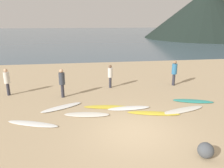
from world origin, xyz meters
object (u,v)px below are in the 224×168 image
Objects in this scene: surfboard_5 at (154,113)px; surfboard_4 at (129,108)px; surfboard_2 at (87,114)px; beach_rock_near at (206,150)px; surfboard_0 at (33,124)px; person_0 at (62,81)px; surfboard_3 at (107,107)px; surfboard_6 at (182,110)px; person_1 at (7,80)px; person_2 at (110,74)px; surfboard_7 at (193,101)px; person_3 at (174,71)px; surfboard_1 at (62,107)px.

surfboard_4 is at bearing 158.82° from surfboard_5.
surfboard_2 is 4.10× the size of beach_rock_near.
person_0 is at bearing 93.03° from surfboard_0.
surfboard_3 is at bearing 160.17° from surfboard_4.
surfboard_3 is at bearing 166.62° from surfboard_5.
surfboard_6 is 7.07m from person_0.
surfboard_2 is 1.32× the size of person_1.
surfboard_4 reaches higher than surfboard_3.
surfboard_3 is 1.52× the size of person_2.
beach_rock_near reaches higher than surfboard_2.
surfboard_3 is at bearing 149.30° from surfboard_6.
surfboard_3 is 1.44× the size of person_1.
surfboard_2 is 4.80m from person_2.
surfboard_0 is 7.25m from beach_rock_near.
person_3 is (0.22, 3.29, 1.03)m from surfboard_7.
surfboard_5 is 1.49× the size of person_0.
surfboard_0 is 8.78m from surfboard_7.
surfboard_2 is 7.75m from person_3.
surfboard_4 is 4.02m from person_2.
surfboard_4 is (4.72, 1.11, 0.01)m from surfboard_0.
person_3 is (4.59, -0.09, 0.11)m from person_2.
surfboard_3 is 1.08× the size of surfboard_7.
surfboard_0 is 3.81m from person_0.
beach_rock_near is (3.93, -4.05, 0.23)m from surfboard_2.
beach_rock_near is at bearing -50.95° from surfboard_3.
surfboard_6 is 4.01m from beach_rock_near.
surfboard_4 is 7.77m from person_1.
surfboard_1 is 8.37m from person_3.
surfboard_4 is at bearing -39.22° from surfboard_1.
beach_rock_near reaches higher than surfboard_1.
surfboard_3 is 3.32m from person_0.
surfboard_4 is 4.83m from beach_rock_near.
surfboard_1 reaches higher than surfboard_6.
surfboard_4 is 0.84× the size of surfboard_6.
surfboard_7 is at bearing -29.86° from surfboard_1.
surfboard_7 is at bearing 31.36° from surfboard_0.
surfboard_1 reaches higher than surfboard_7.
surfboard_0 is 3.87m from surfboard_3.
person_0 is 8.73m from beach_rock_near.
surfboard_1 is 7.36m from beach_rock_near.
surfboard_3 is (1.10, 0.86, -0.01)m from surfboard_2.
surfboard_1 is at bearing 135.24° from beach_rock_near.
surfboard_5 is 5.01m from person_2.
surfboard_7 is 1.29× the size of person_0.
surfboard_7 is (7.47, -0.15, -0.01)m from surfboard_1.
person_3 is (8.85, 4.91, 1.03)m from surfboard_0.
surfboard_3 is at bearing -84.00° from person_0.
person_2 is at bearing 70.30° from surfboard_0.
person_3 is (5.29, 3.40, 1.04)m from surfboard_3.
surfboard_1 is 4.22× the size of beach_rock_near.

